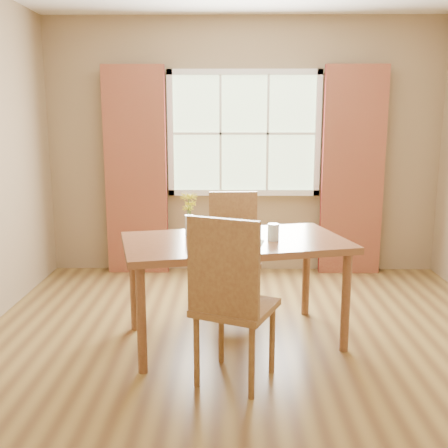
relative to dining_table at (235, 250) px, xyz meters
name	(u,v)px	position (x,y,z in m)	size (l,w,h in m)	color
room	(251,162)	(0.11, 0.02, 0.65)	(4.24, 3.84, 2.74)	olive
window	(244,134)	(0.11, 1.89, 0.80)	(1.62, 0.06, 1.32)	beige
curtain_left	(136,172)	(-1.04, 1.80, 0.40)	(0.65, 0.08, 2.20)	maroon
curtain_right	(353,172)	(1.26, 1.80, 0.40)	(0.65, 0.08, 2.20)	maroon
dining_table	(235,250)	(0.00, 0.00, 0.00)	(1.78, 1.27, 0.78)	brown
chair_near	(230,295)	(-0.04, -0.71, -0.10)	(0.60, 0.60, 1.09)	olive
chair_far	(234,246)	(0.00, 0.71, -0.14)	(0.45, 0.45, 1.03)	olive
placemat	(230,244)	(-0.04, -0.16, 0.08)	(0.45, 0.33, 0.01)	beige
plate	(233,241)	(-0.01, -0.11, 0.09)	(0.24, 0.24, 0.01)	#8FDA36
croissant_sandwich	(233,232)	(-0.02, -0.15, 0.17)	(0.19, 0.13, 0.14)	#FBC255
water_glass	(273,233)	(0.28, -0.03, 0.14)	(0.08, 0.08, 0.12)	silver
flower_vase	(189,210)	(-0.34, 0.12, 0.28)	(0.13, 0.13, 0.33)	silver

